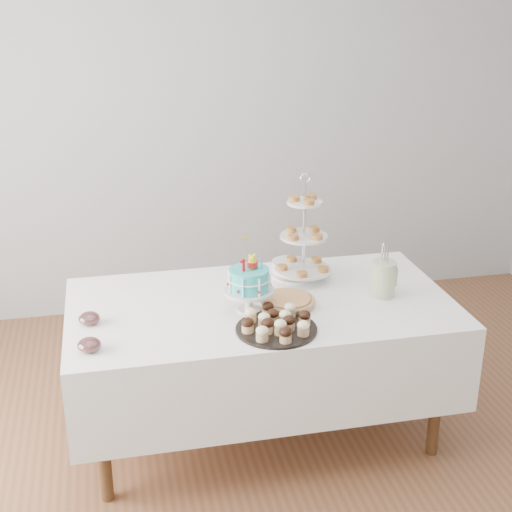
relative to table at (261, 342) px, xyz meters
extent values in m
plane|color=brown|center=(0.00, -0.30, -0.54)|extent=(5.00, 5.00, 0.00)
cube|color=#A3A6A8|center=(0.00, 1.70, 0.81)|extent=(5.00, 0.04, 2.70)
cube|color=white|center=(0.00, 0.00, 0.00)|extent=(1.92, 1.02, 0.45)
cylinder|color=#53381C|center=(-0.82, -0.37, -0.21)|extent=(0.06, 0.06, 0.67)
cylinder|color=#53381C|center=(0.82, -0.37, -0.21)|extent=(0.06, 0.06, 0.67)
cylinder|color=#53381C|center=(-0.82, 0.37, -0.21)|extent=(0.06, 0.06, 0.67)
cylinder|color=#53381C|center=(0.82, 0.37, -0.21)|extent=(0.06, 0.06, 0.67)
cylinder|color=#2DC0C4|center=(-0.08, -0.09, 0.40)|extent=(0.19, 0.19, 0.11)
torus|color=white|center=(-0.08, -0.09, 0.40)|extent=(0.21, 0.21, 0.01)
cube|color=#B61315|center=(-0.11, -0.11, 0.48)|extent=(0.02, 0.02, 0.06)
cylinder|color=#3779EA|center=(-0.02, -0.10, 0.48)|extent=(0.01, 0.01, 0.06)
cylinder|color=silver|center=(-0.09, -0.07, 0.52)|extent=(0.00, 0.00, 0.15)
cylinder|color=yellow|center=(-0.09, -0.07, 0.60)|extent=(0.04, 0.04, 0.01)
cylinder|color=black|center=(0.00, -0.32, 0.23)|extent=(0.38, 0.38, 0.01)
ellipsoid|color=black|center=(-0.07, -0.32, 0.29)|extent=(0.06, 0.06, 0.04)
ellipsoid|color=#FFF3C5|center=(0.08, -0.32, 0.29)|extent=(0.06, 0.06, 0.04)
cylinder|color=tan|center=(0.12, -0.07, 0.24)|extent=(0.26, 0.26, 0.03)
cylinder|color=#A66C40|center=(0.12, -0.07, 0.26)|extent=(0.23, 0.23, 0.02)
torus|color=tan|center=(0.12, -0.07, 0.26)|extent=(0.28, 0.28, 0.02)
cylinder|color=silver|center=(0.28, 0.22, 0.50)|extent=(0.02, 0.02, 0.55)
cylinder|color=silver|center=(0.28, 0.22, 0.29)|extent=(0.31, 0.31, 0.01)
cylinder|color=silver|center=(0.28, 0.22, 0.48)|extent=(0.25, 0.25, 0.01)
cylinder|color=silver|center=(0.28, 0.22, 0.66)|extent=(0.19, 0.19, 0.01)
torus|color=silver|center=(0.28, 0.22, 0.79)|extent=(0.06, 0.01, 0.06)
cylinder|color=silver|center=(0.23, 0.33, 0.26)|extent=(0.19, 0.19, 0.07)
cylinder|color=silver|center=(0.26, 0.29, 0.23)|extent=(0.27, 0.27, 0.01)
ellipsoid|color=silver|center=(-0.84, -0.33, 0.26)|extent=(0.10, 0.10, 0.06)
cylinder|color=#630908|center=(-0.84, -0.33, 0.25)|extent=(0.07, 0.07, 0.03)
ellipsoid|color=silver|center=(-0.84, -0.06, 0.26)|extent=(0.10, 0.10, 0.06)
cylinder|color=#630908|center=(-0.84, -0.06, 0.25)|extent=(0.07, 0.07, 0.03)
cylinder|color=#ECE7CC|center=(0.62, -0.05, 0.32)|extent=(0.13, 0.13, 0.18)
cylinder|color=#ECE7CC|center=(0.68, -0.08, 0.34)|extent=(0.01, 0.01, 0.10)
camera|label=1|loc=(-0.72, -3.16, 1.75)|focal=50.00mm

